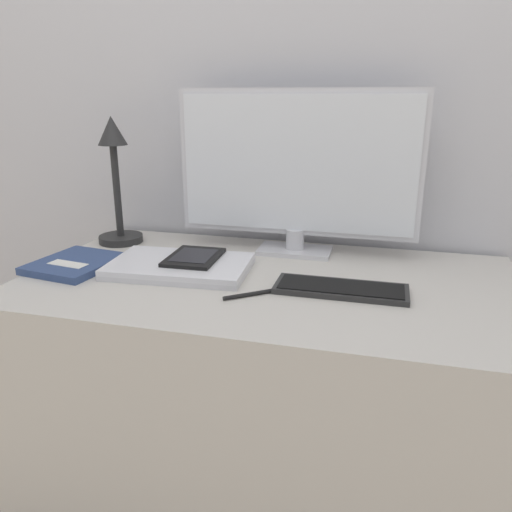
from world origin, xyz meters
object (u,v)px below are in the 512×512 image
notebook (76,264)px  desk_lamp (116,176)px  pen (255,293)px  monitor (297,170)px  ereader (194,257)px  keyboard (341,289)px  laptop (180,266)px

notebook → desk_lamp: bearing=90.8°
pen → monitor: bearing=85.2°
ereader → desk_lamp: bearing=150.5°
monitor → notebook: (-0.51, -0.26, -0.22)m
keyboard → ereader: (-0.37, 0.06, 0.02)m
keyboard → ereader: ereader is taller
ereader → desk_lamp: desk_lamp is taller
desk_lamp → pen: 0.60m
keyboard → laptop: size_ratio=0.83×
notebook → ereader: bearing=12.6°
keyboard → pen: keyboard is taller
laptop → pen: bearing=-25.9°
notebook → pen: 0.48m
laptop → notebook: (-0.26, -0.04, -0.00)m
ereader → keyboard: bearing=-9.5°
laptop → notebook: laptop is taller
keyboard → notebook: 0.66m
desk_lamp → pen: bearing=-31.6°
laptop → desk_lamp: (-0.27, 0.19, 0.18)m
monitor → desk_lamp: size_ratio=1.78×
keyboard → laptop: (-0.39, 0.04, 0.01)m
ereader → pen: size_ratio=1.36×
monitor → ereader: bearing=-138.1°
keyboard → desk_lamp: desk_lamp is taller
ereader → pen: ereader is taller
notebook → monitor: bearing=27.1°
keyboard → ereader: bearing=170.5°
ereader → pen: (0.19, -0.13, -0.03)m
laptop → desk_lamp: desk_lamp is taller
laptop → ereader: size_ratio=2.14×
desk_lamp → notebook: size_ratio=1.56×
monitor → laptop: bearing=-137.9°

